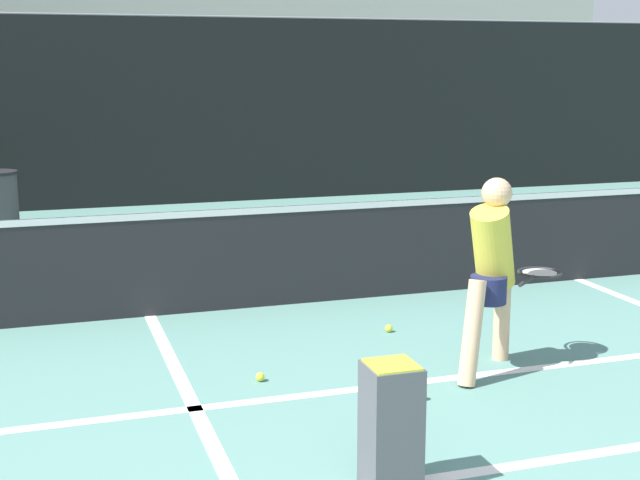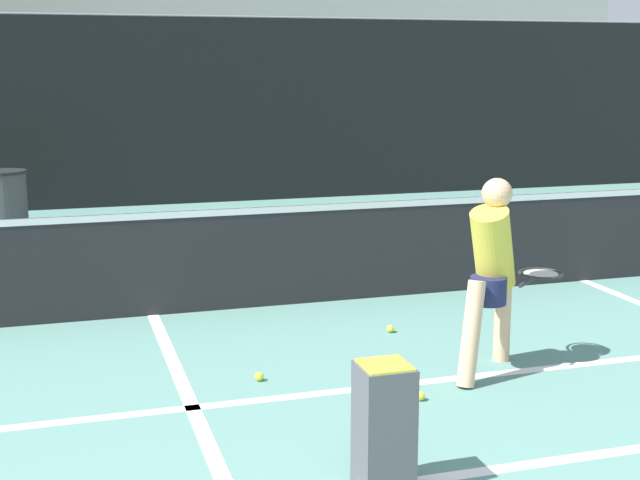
% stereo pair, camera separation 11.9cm
% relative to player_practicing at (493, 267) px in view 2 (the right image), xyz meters
% --- Properties ---
extents(court_service_line, '(8.25, 0.10, 0.01)m').
position_rel_player_practicing_xyz_m(court_service_line, '(-2.25, -0.10, -0.79)').
color(court_service_line, white).
rests_on(court_service_line, ground).
extents(court_center_mark, '(0.10, 3.74, 0.01)m').
position_rel_player_practicing_xyz_m(court_center_mark, '(-2.25, 0.35, -0.79)').
color(court_center_mark, white).
rests_on(court_center_mark, ground).
extents(net, '(11.09, 0.09, 1.07)m').
position_rel_player_practicing_xyz_m(net, '(-2.25, 2.22, -0.28)').
color(net, slate).
rests_on(net, ground).
extents(fence_back, '(24.00, 0.06, 2.99)m').
position_rel_player_practicing_xyz_m(fence_back, '(-2.25, 8.67, 0.70)').
color(fence_back, black).
rests_on(fence_back, ground).
extents(player_practicing, '(1.15, 0.75, 1.45)m').
position_rel_player_practicing_xyz_m(player_practicing, '(0.00, 0.00, 0.00)').
color(player_practicing, '#DBAD84').
rests_on(player_practicing, ground).
extents(tennis_ball_scattered_0, '(0.07, 0.07, 0.07)m').
position_rel_player_practicing_xyz_m(tennis_ball_scattered_0, '(-1.70, 0.28, -0.76)').
color(tennis_ball_scattered_0, '#D1E033').
rests_on(tennis_ball_scattered_0, ground).
extents(tennis_ball_scattered_4, '(0.07, 0.07, 0.07)m').
position_rel_player_practicing_xyz_m(tennis_ball_scattered_4, '(-0.36, 1.10, -0.76)').
color(tennis_ball_scattered_4, '#D1E033').
rests_on(tennis_ball_scattered_4, ground).
extents(tennis_ball_scattered_7, '(0.07, 0.07, 0.07)m').
position_rel_player_practicing_xyz_m(tennis_ball_scattered_7, '(-0.74, -0.42, -0.76)').
color(tennis_ball_scattered_7, '#D1E033').
rests_on(tennis_ball_scattered_7, ground).
extents(ball_hopper, '(0.28, 0.28, 0.71)m').
position_rel_player_practicing_xyz_m(ball_hopper, '(-1.43, -1.54, -0.42)').
color(ball_hopper, '#4C4C51').
rests_on(ball_hopper, ground).
extents(trash_bin, '(0.62, 0.62, 0.80)m').
position_rel_player_practicing_xyz_m(trash_bin, '(-3.70, 7.19, -0.39)').
color(trash_bin, '#3F3F42').
rests_on(trash_bin, ground).
extents(parked_car, '(1.87, 4.63, 1.39)m').
position_rel_player_practicing_xyz_m(parked_car, '(1.04, 11.52, -0.21)').
color(parked_car, navy).
rests_on(parked_car, ground).
extents(building_far, '(36.00, 2.40, 6.17)m').
position_rel_player_practicing_xyz_m(building_far, '(-2.25, 23.02, 2.29)').
color(building_far, '#B2ADA3').
rests_on(building_far, ground).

